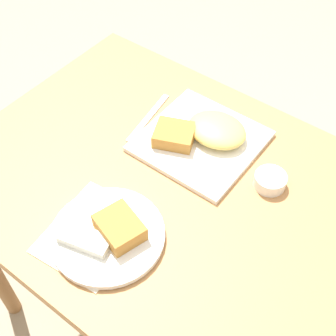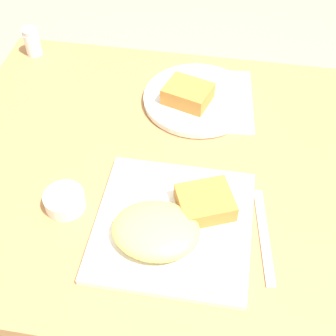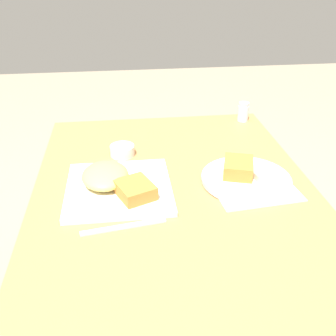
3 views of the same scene
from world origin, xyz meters
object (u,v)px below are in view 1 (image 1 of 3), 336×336
(plate_oval_far, at_px, (108,233))
(sauce_ramekin, at_px, (270,180))
(butter_knife, at_px, (148,118))
(plate_square_near, at_px, (204,136))

(plate_oval_far, relative_size, sauce_ramekin, 3.28)
(plate_oval_far, xyz_separation_m, butter_knife, (0.17, -0.35, -0.02))
(plate_oval_far, distance_m, butter_knife, 0.38)
(sauce_ramekin, relative_size, butter_knife, 0.37)
(plate_oval_far, bearing_deg, butter_knife, -64.46)
(sauce_ramekin, bearing_deg, plate_square_near, -6.15)
(plate_square_near, bearing_deg, plate_oval_far, 89.36)
(plate_square_near, relative_size, butter_knife, 1.37)
(plate_square_near, bearing_deg, sauce_ramekin, 173.85)
(plate_oval_far, xyz_separation_m, sauce_ramekin, (-0.21, -0.34, -0.00))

